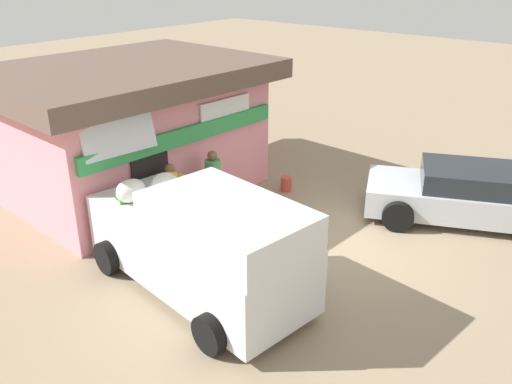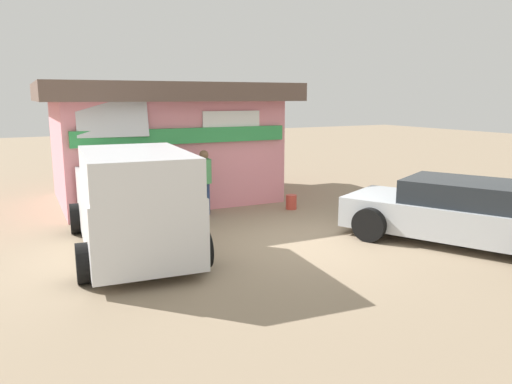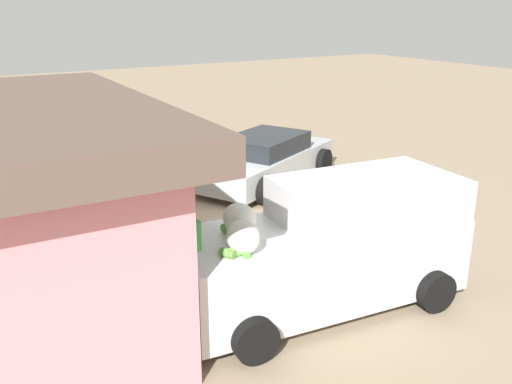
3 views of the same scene
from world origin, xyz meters
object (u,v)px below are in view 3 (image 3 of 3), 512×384
customer_bending (184,253)px  unloaded_banana_pile (141,335)px  parked_sedan (265,159)px  delivery_van (327,245)px  vendor_standing (156,226)px  paint_bucket (134,221)px

customer_bending → unloaded_banana_pile: size_ratio=1.98×
parked_sedan → customer_bending: customer_bending is taller
unloaded_banana_pile → parked_sedan: bearing=-44.9°
delivery_van → vendor_standing: bearing=40.3°
paint_bucket → customer_bending: bearing=173.2°
parked_sedan → paint_bucket: bearing=108.3°
parked_sedan → vendor_standing: 5.61m
parked_sedan → customer_bending: 6.45m
customer_bending → vendor_standing: bearing=-2.3°
delivery_van → customer_bending: 2.13m
vendor_standing → customer_bending: bearing=177.7°
vendor_standing → customer_bending: size_ratio=1.05×
delivery_van → parked_sedan: bearing=-23.9°
customer_bending → unloaded_banana_pile: customer_bending is taller
parked_sedan → paint_bucket: 4.25m
paint_bucket → parked_sedan: bearing=-71.7°
unloaded_banana_pile → paint_bucket: unloaded_banana_pile is taller
delivery_van → paint_bucket: (4.35, 1.49, -0.77)m
customer_bending → unloaded_banana_pile: (-0.69, 0.96, -0.70)m
customer_bending → delivery_van: bearing=-117.5°
paint_bucket → vendor_standing: bearing=170.9°
vendor_standing → parked_sedan: bearing=-51.2°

